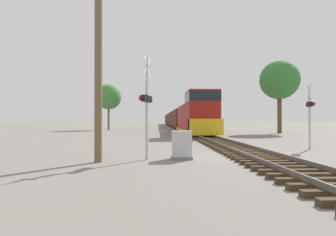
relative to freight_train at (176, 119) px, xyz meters
name	(u,v)px	position (x,y,z in m)	size (l,w,h in m)	color
ground_plane	(254,157)	(0.00, -52.74, -1.91)	(400.00, 400.00, 0.00)	slate
rail_track_bed	(254,154)	(0.00, -52.74, -1.78)	(2.60, 160.00, 0.31)	#42301E
freight_train	(176,119)	(0.00, 0.00, 0.00)	(3.03, 85.49, 4.57)	maroon
crossing_signal_near	(146,101)	(-4.91, -53.43, 0.60)	(0.56, 1.01, 4.46)	#B7B7BC
crossing_signal_far	(310,108)	(4.30, -50.01, 0.47)	(0.59, 1.00, 3.77)	#B7B7BC
relay_cabinet	(182,145)	(-3.38, -53.34, -1.31)	(0.91, 0.67, 1.22)	slate
utility_pole	(98,46)	(-6.80, -54.03, 2.77)	(1.80, 0.30, 9.13)	brown
tree_far_right	(279,80)	(11.10, -31.91, 4.83)	(4.91, 4.91, 9.24)	brown
tree_mid_background	(109,97)	(-12.73, -19.96, 3.67)	(4.26, 4.26, 7.74)	brown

